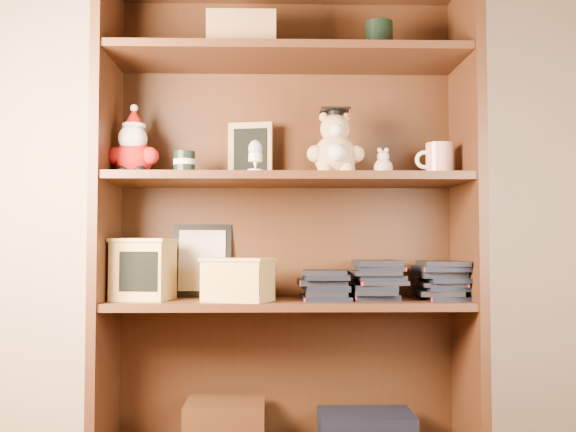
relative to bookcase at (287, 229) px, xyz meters
name	(u,v)px	position (x,y,z in m)	size (l,w,h in m)	color
bookcase	(287,229)	(0.00, 0.00, 0.00)	(1.20, 0.35, 1.60)	#462614
shelf_lower	(288,304)	(0.00, -0.05, -0.24)	(1.14, 0.33, 0.02)	#462614
shelf_upper	(288,180)	(0.00, -0.05, 0.16)	(1.14, 0.33, 0.02)	#462614
santa_plush	(133,149)	(-0.50, -0.06, 0.26)	(0.17, 0.12, 0.24)	#A50F0F
teachers_tin	(184,163)	(-0.33, -0.05, 0.21)	(0.07, 0.07, 0.08)	black
chalkboard_plaque	(250,152)	(-0.12, 0.06, 0.27)	(0.15, 0.10, 0.20)	#9E7547
egg_cup	(255,155)	(-0.10, -0.13, 0.23)	(0.05, 0.05, 0.11)	white
grad_teddy_bear	(335,150)	(0.16, -0.06, 0.26)	(0.19, 0.16, 0.23)	tan
pink_figurine	(383,165)	(0.31, -0.05, 0.21)	(0.06, 0.06, 0.10)	#D1A9A1
teacher_mug	(438,160)	(0.50, -0.05, 0.23)	(0.12, 0.09, 0.11)	silver
certificate_frame	(202,260)	(-0.29, 0.09, -0.10)	(0.20, 0.05, 0.25)	black
treats_box	(144,269)	(-0.46, -0.05, -0.13)	(0.20, 0.20, 0.20)	tan
pencils_box	(238,279)	(-0.15, -0.12, -0.16)	(0.24, 0.21, 0.14)	tan
book_stack_left	(323,285)	(0.12, -0.05, -0.18)	(0.14, 0.20, 0.10)	black
book_stack_mid	(376,280)	(0.29, -0.05, -0.16)	(0.14, 0.20, 0.13)	black
book_stack_right	(442,280)	(0.50, -0.05, -0.16)	(0.14, 0.20, 0.13)	black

